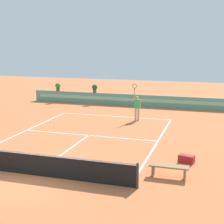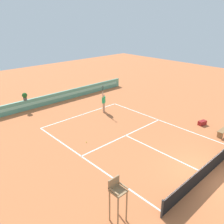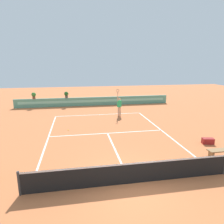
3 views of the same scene
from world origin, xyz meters
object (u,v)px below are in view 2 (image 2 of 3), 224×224
umpire_chair (117,196)px  bench_courtside (224,131)px  gear_bag (202,123)px  tennis_ball_near_baseline (86,142)px  potted_plant_left (25,96)px  tennis_player (104,101)px

umpire_chair → bench_courtside: bearing=0.8°
gear_bag → tennis_ball_near_baseline: size_ratio=10.29×
umpire_chair → potted_plant_left: 15.37m
umpire_chair → gear_bag: umpire_chair is taller
potted_plant_left → umpire_chair: bearing=-100.1°
umpire_chair → gear_bag: 12.10m
tennis_ball_near_baseline → potted_plant_left: (-0.40, 8.82, 1.38)m
bench_courtside → potted_plant_left: (-8.62, 14.97, 1.04)m
potted_plant_left → gear_bag: bearing=-54.9°
umpire_chair → tennis_ball_near_baseline: bearing=63.7°
umpire_chair → tennis_ball_near_baseline: umpire_chair is taller
potted_plant_left → bench_courtside: bearing=-60.1°
umpire_chair → bench_courtside: umpire_chair is taller
bench_courtside → tennis_player: (-3.55, 9.59, 0.67)m
gear_bag → tennis_ball_near_baseline: gear_bag is taller
bench_courtside → potted_plant_left: 17.31m
tennis_ball_near_baseline → tennis_player: bearing=36.4°
gear_bag → tennis_player: 8.70m
bench_courtside → potted_plant_left: bearing=119.9°
gear_bag → tennis_player: tennis_player is taller
bench_courtside → gear_bag: size_ratio=2.29×
bench_courtside → tennis_player: size_ratio=0.62×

